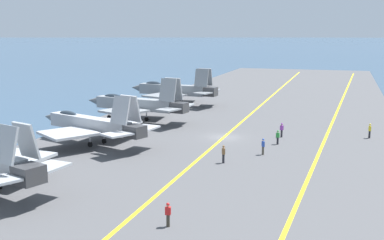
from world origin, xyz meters
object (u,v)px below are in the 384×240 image
(parked_jet_second, at_px, (92,124))
(parked_jet_third, at_px, (137,104))
(crew_green_vest, at_px, (278,137))
(crew_purple_vest, at_px, (282,129))
(crew_yellow_vest, at_px, (370,130))
(parked_jet_fourth, at_px, (174,90))
(crew_red_vest, at_px, (168,213))
(crew_blue_vest, at_px, (263,146))
(crew_brown_vest, at_px, (223,153))

(parked_jet_second, bearing_deg, parked_jet_third, 3.15)
(crew_green_vest, bearing_deg, crew_purple_vest, 0.79)
(crew_yellow_vest, distance_m, crew_green_vest, 12.34)
(parked_jet_second, xyz_separation_m, parked_jet_fourth, (31.66, 1.28, 0.30))
(parked_jet_third, bearing_deg, crew_red_vest, -152.93)
(parked_jet_second, height_order, crew_purple_vest, parked_jet_second)
(crew_green_vest, bearing_deg, parked_jet_third, 69.58)
(parked_jet_fourth, height_order, crew_red_vest, parked_jet_fourth)
(parked_jet_second, distance_m, crew_purple_vest, 23.11)
(parked_jet_third, xyz_separation_m, crew_blue_vest, (-13.23, -20.50, -1.66))
(crew_blue_vest, bearing_deg, parked_jet_fourth, 34.65)
(crew_yellow_vest, bearing_deg, crew_purple_vest, 104.56)
(parked_jet_fourth, height_order, crew_brown_vest, parked_jet_fourth)
(crew_yellow_vest, height_order, crew_red_vest, crew_yellow_vest)
(crew_red_vest, xyz_separation_m, crew_green_vest, (26.39, -3.80, -0.01))
(parked_jet_second, relative_size, crew_green_vest, 9.89)
(parked_jet_second, bearing_deg, parked_jet_fourth, 2.31)
(crew_red_vest, height_order, crew_green_vest, crew_red_vest)
(crew_yellow_vest, xyz_separation_m, crew_brown_vest, (-16.48, 14.44, -0.01))
(parked_jet_third, relative_size, crew_green_vest, 10.04)
(parked_jet_second, bearing_deg, crew_green_vest, -72.21)
(parked_jet_second, height_order, parked_jet_fourth, parked_jet_fourth)
(parked_jet_third, xyz_separation_m, parked_jet_fourth, (17.12, 0.48, 0.07))
(crew_yellow_vest, relative_size, crew_brown_vest, 1.01)
(parked_jet_second, relative_size, crew_red_vest, 9.78)
(parked_jet_third, bearing_deg, crew_green_vest, -110.42)
(crew_yellow_vest, relative_size, crew_purple_vest, 1.02)
(parked_jet_third, relative_size, crew_blue_vest, 9.51)
(crew_blue_vest, bearing_deg, crew_yellow_vest, -43.04)
(parked_jet_second, distance_m, parked_jet_fourth, 31.68)
(crew_purple_vest, height_order, crew_blue_vest, crew_purple_vest)
(parked_jet_fourth, distance_m, crew_blue_vest, 36.93)
(crew_purple_vest, xyz_separation_m, crew_red_vest, (-30.40, 3.74, -0.05))
(parked_jet_second, relative_size, parked_jet_third, 0.98)
(parked_jet_second, height_order, parked_jet_third, parked_jet_third)
(crew_yellow_vest, height_order, crew_blue_vest, crew_yellow_vest)
(parked_jet_fourth, bearing_deg, crew_green_vest, -138.96)
(crew_yellow_vest, height_order, crew_green_vest, crew_yellow_vest)
(crew_yellow_vest, height_order, crew_brown_vest, crew_yellow_vest)
(parked_jet_second, relative_size, crew_blue_vest, 9.36)
(crew_yellow_vest, xyz_separation_m, crew_purple_vest, (-2.71, 10.41, -0.02))
(crew_brown_vest, distance_m, crew_blue_vest, 5.53)
(parked_jet_third, height_order, crew_purple_vest, parked_jet_third)
(crew_red_vest, relative_size, crew_green_vest, 1.01)
(parked_jet_third, distance_m, crew_green_vest, 22.84)
(crew_purple_vest, bearing_deg, crew_green_vest, -179.21)
(crew_red_vest, bearing_deg, parked_jet_third, 27.07)
(crew_brown_vest, bearing_deg, crew_blue_vest, -35.81)
(parked_jet_second, relative_size, crew_purple_vest, 9.27)
(crew_red_vest, xyz_separation_m, crew_blue_vest, (21.11, -2.95, 0.04))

